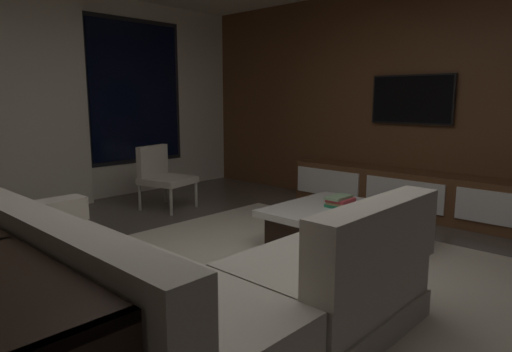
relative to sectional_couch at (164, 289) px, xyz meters
name	(u,v)px	position (x,y,z in m)	size (l,w,h in m)	color
floor	(257,288)	(0.85, 0.07, -0.29)	(9.20, 9.20, 0.00)	#564C44
back_wall_with_window	(36,100)	(0.79, 3.68, 1.05)	(6.60, 0.30, 2.70)	beige
media_wall	(436,99)	(3.91, 0.07, 1.06)	(0.12, 7.80, 2.70)	brown
area_rug	(298,278)	(1.20, -0.03, -0.28)	(3.20, 3.80, 0.01)	beige
sectional_couch	(164,289)	(0.00, 0.00, 0.00)	(1.98, 2.50, 0.82)	#A49C8C
coffee_table	(341,228)	(2.05, 0.13, -0.10)	(1.16, 1.16, 0.36)	black
book_stack_on_coffee_table	(340,201)	(2.13, 0.20, 0.12)	(0.29, 0.22, 0.11)	#34AD79
accent_chair_near_window	(162,174)	(1.82, 2.60, 0.14)	(0.65, 0.67, 0.78)	#B2ADA0
media_console	(416,195)	(3.62, 0.12, -0.04)	(0.46, 3.10, 0.52)	brown
mounted_tv	(412,99)	(3.80, 0.32, 1.06)	(0.05, 1.00, 0.58)	black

